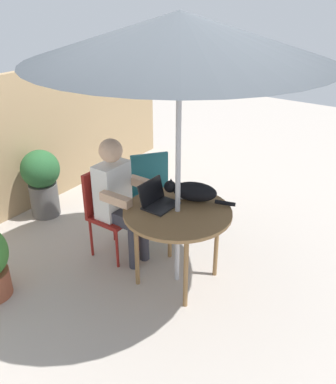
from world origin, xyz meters
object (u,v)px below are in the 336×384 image
patio_table (177,217)px  person_seated (118,194)px  patio_umbrella (180,36)px  chair_occupied (107,206)px  laptop (156,198)px  cat (192,191)px  chair_empty (152,190)px  potted_plant_by_chair (42,179)px

patio_table → person_seated: (-0.00, 0.67, 0.03)m
patio_umbrella → chair_occupied: patio_umbrella is taller
chair_occupied → laptop: laptop is taller
patio_umbrella → cat: 1.35m
patio_umbrella → chair_empty: 1.83m
person_seated → potted_plant_by_chair: bearing=84.3°
chair_occupied → potted_plant_by_chair: bearing=83.5°
chair_empty → laptop: (-0.55, -0.46, 0.27)m
patio_table → potted_plant_by_chair: potted_plant_by_chair is taller
laptop → cat: (0.26, -0.21, 0.02)m
patio_umbrella → chair_occupied: bearing=90.0°
patio_table → patio_umbrella: 1.48m
chair_occupied → person_seated: (-0.00, -0.16, 0.17)m
patio_table → chair_empty: (0.54, 0.68, -0.14)m
chair_empty → cat: size_ratio=1.40×
patio_umbrella → person_seated: size_ratio=1.88×
chair_occupied → laptop: (-0.02, -0.61, 0.27)m
patio_table → chair_occupied: chair_occupied is taller
chair_empty → laptop: size_ratio=2.90×
person_seated → chair_occupied: bearing=90.0°
patio_table → cat: (0.24, 0.01, 0.15)m
chair_occupied → person_seated: 0.23m
chair_occupied → potted_plant_by_chair: 1.14m
chair_empty → person_seated: bearing=-179.3°
patio_umbrella → chair_occupied: (0.00, 0.83, -1.62)m
chair_empty → person_seated: 0.56m
potted_plant_by_chair → patio_umbrella: bearing=-93.7°
patio_table → potted_plant_by_chair: (0.13, 1.96, -0.21)m
patio_umbrella → laptop: 1.36m
chair_occupied → potted_plant_by_chair: chair_occupied is taller
patio_table → chair_occupied: size_ratio=1.06×
person_seated → laptop: 0.47m
patio_table → potted_plant_by_chair: size_ratio=1.17×
chair_empty → patio_table: bearing=-128.4°
person_seated → cat: bearing=-70.2°
cat → laptop: bearing=141.2°
person_seated → patio_table: bearing=-90.0°
chair_empty → cat: cat is taller
patio_table → person_seated: size_ratio=0.76×
patio_umbrella → person_seated: patio_umbrella is taller
potted_plant_by_chair → person_seated: bearing=-95.7°
patio_umbrella → cat: (0.24, 0.01, -1.33)m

